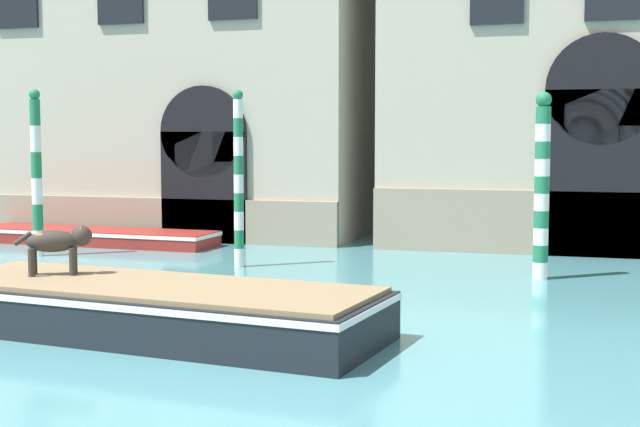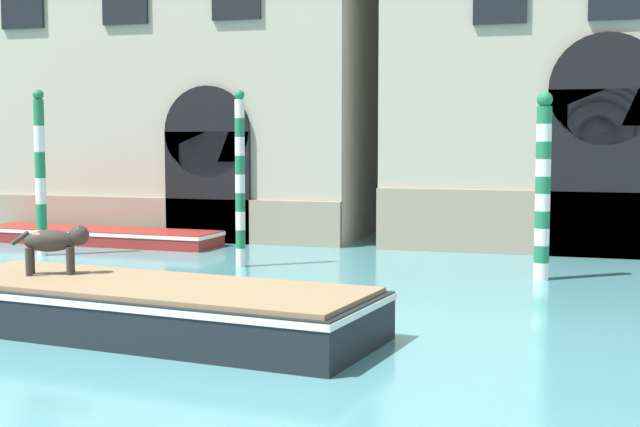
{
  "view_description": "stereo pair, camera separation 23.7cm",
  "coord_description": "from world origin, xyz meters",
  "views": [
    {
      "loc": [
        9.0,
        -3.51,
        2.57
      ],
      "look_at": [
        4.58,
        11.45,
        1.2
      ],
      "focal_mm": 50.0,
      "sensor_mm": 36.0,
      "label": 1
    },
    {
      "loc": [
        9.22,
        -3.44,
        2.57
      ],
      "look_at": [
        4.58,
        11.45,
        1.2
      ],
      "focal_mm": 50.0,
      "sensor_mm": 36.0,
      "label": 2
    }
  ],
  "objects": [
    {
      "name": "boat_foreground",
      "position": [
        3.63,
        6.79,
        0.35
      ],
      "size": [
        6.42,
        2.85,
        0.67
      ],
      "rotation": [
        0.0,
        0.0,
        -0.12
      ],
      "color": "black",
      "rests_on": "ground_plane"
    },
    {
      "name": "mooring_pole_0",
      "position": [
        2.58,
        12.63,
        1.74
      ],
      "size": [
        0.2,
        0.2,
        3.45
      ],
      "color": "white",
      "rests_on": "ground_plane"
    },
    {
      "name": "dog_on_deck",
      "position": [
        2.14,
        7.07,
        1.12
      ],
      "size": [
        0.96,
        0.61,
        0.69
      ],
      "rotation": [
        0.0,
        0.0,
        0.47
      ],
      "color": "#332D28",
      "rests_on": "boat_foreground"
    },
    {
      "name": "mooring_pole_3",
      "position": [
        8.31,
        12.77,
        1.69
      ],
      "size": [
        0.28,
        0.28,
        3.34
      ],
      "color": "white",
      "rests_on": "ground_plane"
    },
    {
      "name": "boat_moored_near_palazzo",
      "position": [
        -2.08,
        15.08,
        0.19
      ],
      "size": [
        6.09,
        1.62,
        0.36
      ],
      "rotation": [
        0.0,
        0.0,
        -0.04
      ],
      "color": "maroon",
      "rests_on": "ground_plane"
    },
    {
      "name": "mooring_pole_1",
      "position": [
        -2.11,
        12.88,
        1.79
      ],
      "size": [
        0.23,
        0.23,
        3.54
      ],
      "color": "white",
      "rests_on": "ground_plane"
    }
  ]
}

